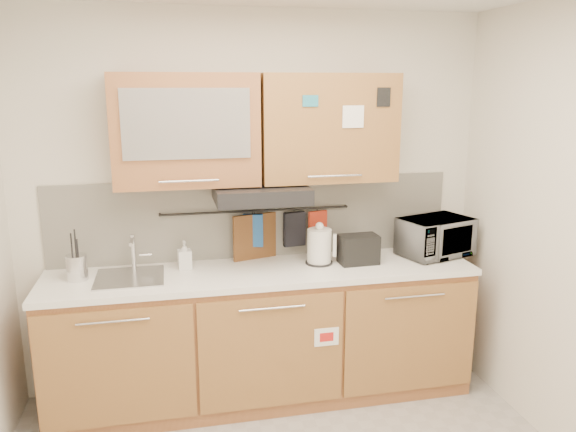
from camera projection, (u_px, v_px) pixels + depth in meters
name	position (u px, v px, depth m)	size (l,w,h in m)	color
wall_back	(255.00, 204.00, 3.90)	(3.20, 3.20, 0.00)	silver
base_cabinet	(264.00, 341.00, 3.82)	(2.80, 0.64, 0.88)	#9F6438
countertop	(263.00, 272.00, 3.70)	(2.82, 0.62, 0.04)	white
backsplash	(256.00, 218.00, 3.91)	(2.80, 0.02, 0.56)	silver
upper_cabinets	(257.00, 129.00, 3.61)	(1.82, 0.37, 0.70)	#9F6438
range_hood	(261.00, 193.00, 3.64)	(0.60, 0.46, 0.10)	black
sink	(130.00, 277.00, 3.54)	(0.42, 0.40, 0.26)	silver
utensil_rail	(256.00, 211.00, 3.86)	(0.02, 0.02, 1.30)	black
utensil_crock	(77.00, 267.00, 3.49)	(0.15, 0.15, 0.32)	silver
kettle	(319.00, 247.00, 3.80)	(0.22, 0.20, 0.29)	silver
toaster	(359.00, 249.00, 3.80)	(0.26, 0.16, 0.20)	black
microwave	(435.00, 237.00, 3.98)	(0.49, 0.33, 0.27)	#999999
soap_bottle	(185.00, 255.00, 3.69)	(0.09, 0.09, 0.19)	#999999
cutting_board	(255.00, 242.00, 3.90)	(0.32, 0.02, 0.39)	brown
oven_mitt	(253.00, 230.00, 3.88)	(0.14, 0.03, 0.23)	#205095
dark_pouch	(294.00, 229.00, 3.94)	(0.15, 0.04, 0.24)	black
pot_holder	(318.00, 223.00, 3.96)	(0.14, 0.02, 0.17)	#AD2B17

